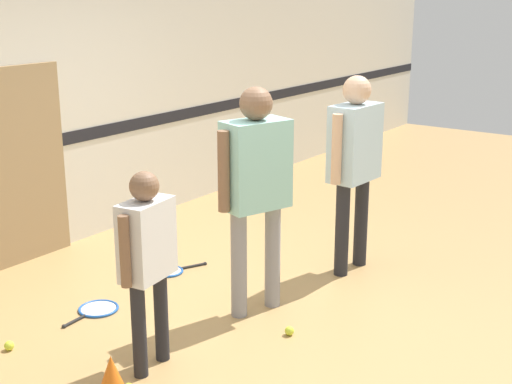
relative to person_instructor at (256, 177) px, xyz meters
The scene contains 11 objects.
ground_plane 1.06m from the person_instructor, 119.61° to the left, with size 16.00×16.00×0.00m, color tan.
wall_back 2.42m from the person_instructor, 91.19° to the left, with size 16.00×0.07×3.20m.
person_instructor is the anchor object (origin of this frame).
person_student_left 1.12m from the person_instructor, behind, with size 0.50×0.25×1.32m.
person_student_right 1.17m from the person_instructor, ahead, with size 0.64×0.29×1.69m.
racket_spare_on_floor 1.50m from the person_instructor, 80.07° to the left, with size 0.52×0.36×0.03m.
racket_second_spare 1.61m from the person_instructor, 126.42° to the left, with size 0.54×0.33×0.03m.
tennis_ball_near_instructor 1.13m from the person_instructor, 114.32° to the right, with size 0.07×0.07×0.07m, color #CCE038.
tennis_ball_by_spare_racket 1.70m from the person_instructor, 73.86° to the left, with size 0.07×0.07×0.07m, color #CCE038.
tennis_ball_stray_left 2.07m from the person_instructor, 146.33° to the left, with size 0.07×0.07×0.07m, color #CCE038.
training_cone 1.76m from the person_instructor, behind, with size 0.20×0.20×0.29m.
Camera 1 is at (-4.01, -3.01, 2.38)m, focal length 50.00 mm.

